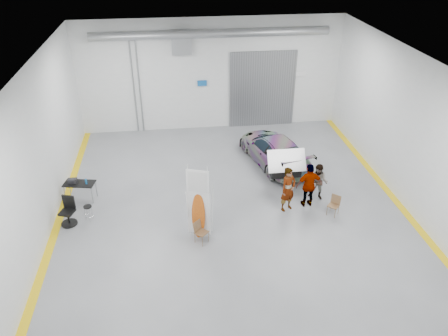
{
  "coord_description": "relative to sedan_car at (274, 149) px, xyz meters",
  "views": [
    {
      "loc": [
        -2.19,
        -14.44,
        10.3
      ],
      "look_at": [
        -0.25,
        0.68,
        1.5
      ],
      "focal_mm": 35.0,
      "sensor_mm": 36.0,
      "label": 1
    }
  ],
  "objects": [
    {
      "name": "folding_chair_far",
      "position": [
        1.38,
        -4.47,
        -0.44
      ],
      "size": [
        0.55,
        0.62,
        0.83
      ],
      "rotation": [
        0.0,
        0.0,
        -0.76
      ],
      "color": "brown",
      "rests_on": "ground"
    },
    {
      "name": "folding_chair_near",
      "position": [
        -3.91,
        -5.49,
        -0.43
      ],
      "size": [
        0.57,
        0.65,
        0.86
      ],
      "rotation": [
        0.0,
        0.0,
        0.81
      ],
      "color": "brown",
      "rests_on": "ground"
    },
    {
      "name": "person_c",
      "position": [
        0.58,
        -3.7,
        0.26
      ],
      "size": [
        1.13,
        0.52,
        1.91
      ],
      "primitive_type": "imported",
      "rotation": [
        0.0,
        0.0,
        3.2
      ],
      "color": "brown",
      "rests_on": "ground"
    },
    {
      "name": "work_table",
      "position": [
        -8.75,
        -2.06,
        0.09
      ],
      "size": [
        1.35,
        0.86,
        1.02
      ],
      "rotation": [
        0.0,
        0.0,
        -0.2
      ],
      "color": "gray",
      "rests_on": "ground"
    },
    {
      "name": "ground",
      "position": [
        -2.51,
        -3.51,
        -0.7
      ],
      "size": [
        16.0,
        16.0,
        0.0
      ],
      "primitive_type": "plane",
      "color": "slate",
      "rests_on": "ground"
    },
    {
      "name": "surfboard_display",
      "position": [
        -3.9,
        -5.14,
        0.51
      ],
      "size": [
        0.81,
        0.43,
        2.98
      ],
      "rotation": [
        0.0,
        0.0,
        -0.34
      ],
      "color": "white",
      "rests_on": "ground"
    },
    {
      "name": "room_shell",
      "position": [
        -2.27,
        -1.29,
        3.38
      ],
      "size": [
        14.02,
        16.18,
        6.01
      ],
      "color": "silver",
      "rests_on": "ground"
    },
    {
      "name": "person_b",
      "position": [
        1.13,
        -3.26,
        0.1
      ],
      "size": [
        0.98,
        0.92,
        1.59
      ],
      "primitive_type": "imported",
      "rotation": [
        0.0,
        0.0,
        -0.57
      ],
      "color": "slate",
      "rests_on": "ground"
    },
    {
      "name": "sedan_car",
      "position": [
        0.0,
        0.0,
        0.0
      ],
      "size": [
        3.08,
        5.16,
        1.4
      ],
      "primitive_type": "imported",
      "rotation": [
        0.0,
        0.0,
        3.39
      ],
      "color": "silver",
      "rests_on": "ground"
    },
    {
      "name": "shop_stool",
      "position": [
        -8.16,
        -3.6,
        -0.38
      ],
      "size": [
        0.33,
        0.33,
        0.64
      ],
      "rotation": [
        0.0,
        0.0,
        -0.03
      ],
      "color": "black",
      "rests_on": "ground"
    },
    {
      "name": "person_a",
      "position": [
        -0.33,
        -3.87,
        0.25
      ],
      "size": [
        0.82,
        0.72,
        1.9
      ],
      "primitive_type": "imported",
      "rotation": [
        0.0,
        0.0,
        0.48
      ],
      "color": "#976E52",
      "rests_on": "ground"
    },
    {
      "name": "trunk_lid",
      "position": [
        0.0,
        -2.16,
        0.72
      ],
      "size": [
        1.63,
        0.99,
        0.04
      ],
      "primitive_type": "cube",
      "color": "silver",
      "rests_on": "sedan_car"
    },
    {
      "name": "office_chair",
      "position": [
        -8.89,
        -3.72,
        -0.19
      ],
      "size": [
        0.64,
        0.67,
        1.15
      ],
      "rotation": [
        0.0,
        0.0,
        -0.33
      ],
      "color": "black",
      "rests_on": "ground"
    }
  ]
}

